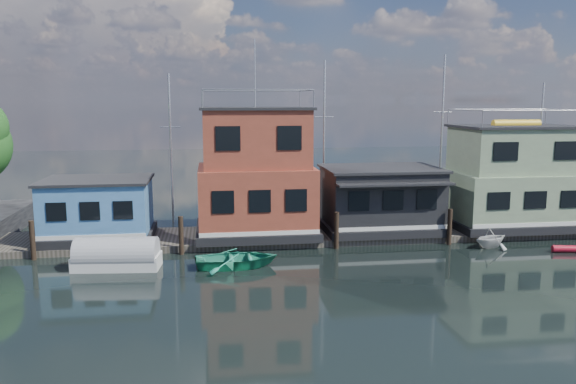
{
  "coord_description": "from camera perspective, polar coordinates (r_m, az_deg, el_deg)",
  "views": [
    {
      "loc": [
        -11.26,
        -22.27,
        8.66
      ],
      "look_at": [
        -6.49,
        12.0,
        3.0
      ],
      "focal_mm": 35.0,
      "sensor_mm": 36.0,
      "label": 1
    }
  ],
  "objects": [
    {
      "name": "ground",
      "position": [
        26.41,
        18.13,
        -10.33
      ],
      "size": [
        160.0,
        160.0,
        0.0
      ],
      "primitive_type": "plane",
      "color": "black",
      "rests_on": "ground"
    },
    {
      "name": "dock",
      "position": [
        37.05,
        10.02,
        -4.05
      ],
      "size": [
        48.0,
        5.0,
        0.4
      ],
      "primitive_type": "cube",
      "color": "#595147",
      "rests_on": "ground"
    },
    {
      "name": "houseboat_blue",
      "position": [
        35.51,
        -18.73,
        -1.68
      ],
      "size": [
        6.4,
        4.9,
        3.66
      ],
      "color": "black",
      "rests_on": "dock"
    },
    {
      "name": "houseboat_red",
      "position": [
        34.68,
        -3.29,
        1.73
      ],
      "size": [
        7.4,
        5.9,
        11.86
      ],
      "color": "black",
      "rests_on": "dock"
    },
    {
      "name": "houseboat_dark",
      "position": [
        36.44,
        9.38,
        -0.7
      ],
      "size": [
        7.4,
        6.1,
        4.06
      ],
      "color": "black",
      "rests_on": "dock"
    },
    {
      "name": "houseboat_green",
      "position": [
        39.89,
        21.86,
        1.26
      ],
      "size": [
        8.4,
        5.9,
        7.03
      ],
      "color": "black",
      "rests_on": "dock"
    },
    {
      "name": "pilings",
      "position": [
        34.16,
        10.97,
        -3.67
      ],
      "size": [
        42.28,
        0.28,
        2.2
      ],
      "color": "#2D2116",
      "rests_on": "ground"
    },
    {
      "name": "background_masts",
      "position": [
        43.45,
        13.78,
        4.92
      ],
      "size": [
        36.4,
        0.16,
        12.0
      ],
      "color": "silver",
      "rests_on": "ground"
    },
    {
      "name": "tarp_runabout",
      "position": [
        30.63,
        -16.99,
        -6.26
      ],
      "size": [
        4.53,
        2.16,
        1.78
      ],
      "rotation": [
        0.0,
        0.0,
        -0.09
      ],
      "color": "silver",
      "rests_on": "ground"
    },
    {
      "name": "dinghy_white",
      "position": [
        35.51,
        19.92,
        -4.37
      ],
      "size": [
        2.89,
        2.69,
        1.23
      ],
      "primitive_type": "imported",
      "rotation": [
        0.0,
        0.0,
        1.91
      ],
      "color": "silver",
      "rests_on": "ground"
    },
    {
      "name": "dinghy_teal",
      "position": [
        29.74,
        -5.24,
        -6.78
      ],
      "size": [
        4.49,
        3.32,
        0.9
      ],
      "primitive_type": "imported",
      "rotation": [
        0.0,
        0.0,
        1.62
      ],
      "color": "#299775",
      "rests_on": "ground"
    }
  ]
}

